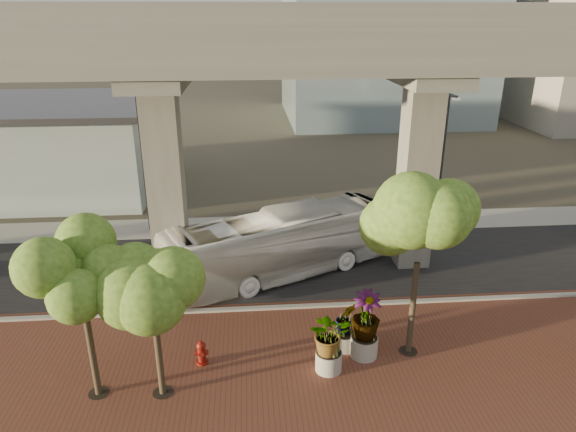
{
  "coord_description": "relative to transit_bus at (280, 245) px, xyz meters",
  "views": [
    {
      "loc": [
        -2.19,
        -21.21,
        12.03
      ],
      "look_at": [
        -0.4,
        0.5,
        3.37
      ],
      "focal_mm": 32.0,
      "sensor_mm": 36.0,
      "label": 1
    }
  ],
  "objects": [
    {
      "name": "ground",
      "position": [
        0.74,
        -1.16,
        -1.62
      ],
      "size": [
        160.0,
        160.0,
        0.0
      ],
      "primitive_type": "plane",
      "color": "#3C392C",
      "rests_on": "ground"
    },
    {
      "name": "curb_strip",
      "position": [
        0.74,
        -3.16,
        -1.54
      ],
      "size": [
        70.0,
        0.25,
        0.16
      ],
      "primitive_type": "cube",
      "color": "#A09E95",
      "rests_on": "ground"
    },
    {
      "name": "planter_right",
      "position": [
        2.68,
        -6.69,
        0.05
      ],
      "size": [
        2.49,
        2.49,
        2.66
      ],
      "color": "gray",
      "rests_on": "ground"
    },
    {
      "name": "planter_left",
      "position": [
        2.05,
        -6.2,
        -0.33
      ],
      "size": [
        1.85,
        1.85,
        2.03
      ],
      "color": "#9F9890",
      "rests_on": "ground"
    },
    {
      "name": "street_tree_near_east",
      "position": [
        4.43,
        -6.59,
        3.42
      ],
      "size": [
        4.26,
        4.26,
        6.94
      ],
      "color": "#433626",
      "rests_on": "ground"
    },
    {
      "name": "fire_hydrant",
      "position": [
        -3.32,
        -6.66,
        -1.1
      ],
      "size": [
        0.48,
        0.43,
        0.96
      ],
      "color": "maroon",
      "rests_on": "ground"
    },
    {
      "name": "transit_viaduct",
      "position": [
        0.74,
        0.84,
        5.67
      ],
      "size": [
        72.0,
        5.6,
        12.4
      ],
      "color": "gray",
      "rests_on": "ground"
    },
    {
      "name": "asphalt_road",
      "position": [
        0.74,
        0.84,
        -1.6
      ],
      "size": [
        90.0,
        8.0,
        0.04
      ],
      "primitive_type": "cube",
      "color": "black",
      "rests_on": "ground"
    },
    {
      "name": "street_tree_far_west",
      "position": [
        -6.69,
        -7.99,
        2.84
      ],
      "size": [
        3.44,
        3.44,
        5.99
      ],
      "color": "#433626",
      "rests_on": "ground"
    },
    {
      "name": "streetlamp_east",
      "position": [
        9.78,
        5.34,
        2.98
      ],
      "size": [
        0.39,
        1.14,
        7.88
      ],
      "color": "#313237",
      "rests_on": "ground"
    },
    {
      "name": "brick_plaza",
      "position": [
        0.74,
        -9.16,
        -1.59
      ],
      "size": [
        70.0,
        13.0,
        0.06
      ],
      "primitive_type": "cube",
      "color": "brown",
      "rests_on": "ground"
    },
    {
      "name": "streetlamp_west",
      "position": [
        -7.31,
        6.12,
        3.37
      ],
      "size": [
        0.42,
        1.24,
        8.54
      ],
      "color": "#292A2E",
      "rests_on": "ground"
    },
    {
      "name": "far_sidewalk",
      "position": [
        0.74,
        6.34,
        -1.59
      ],
      "size": [
        90.0,
        3.0,
        0.06
      ],
      "primitive_type": "cube",
      "color": "#A09E95",
      "rests_on": "ground"
    },
    {
      "name": "planter_front",
      "position": [
        1.24,
        -7.41,
        -0.15
      ],
      "size": [
        2.12,
        2.12,
        2.33
      ],
      "color": "#9A938B",
      "rests_on": "ground"
    },
    {
      "name": "street_tree_near_west",
      "position": [
        -4.53,
        -8.15,
        2.95
      ],
      "size": [
        3.6,
        3.6,
        6.17
      ],
      "color": "#433626",
      "rests_on": "ground"
    },
    {
      "name": "transit_bus",
      "position": [
        0.0,
        0.0,
        0.0
      ],
      "size": [
        11.7,
        7.32,
        3.24
      ],
      "primitive_type": "imported",
      "rotation": [
        0.0,
        0.0,
        2.0
      ],
      "color": "silver",
      "rests_on": "ground"
    }
  ]
}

